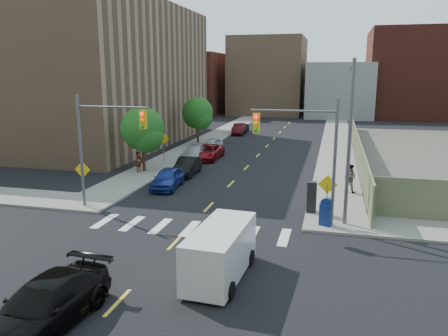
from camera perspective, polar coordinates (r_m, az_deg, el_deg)
The scene contains 30 objects.
ground at distance 20.45m, azimuth -8.41°, elevation -11.62°, with size 160.00×160.00×0.00m, color black.
sidewalk_nw at distance 61.15m, azimuth -0.22°, elevation 4.69°, with size 3.50×73.00×0.15m, color gray.
sidewalk_ne at distance 59.25m, azimuth 14.50°, elevation 4.04°, with size 3.50×73.00×0.15m, color gray.
fence_north at distance 45.78m, azimuth 16.87°, elevation 3.03°, with size 0.12×44.00×2.50m, color #6F714F.
building_nw at distance 55.58m, azimuth -18.05°, elevation 11.52°, with size 22.00×30.00×16.00m, color #8C6B4C.
bg_bldg_west at distance 92.03m, azimuth -4.46°, elevation 10.94°, with size 14.00×18.00×12.00m, color #592319.
bg_bldg_midwest at distance 90.18m, azimuth 5.83°, elevation 11.84°, with size 14.00×16.00×15.00m, color #8C6B4C.
bg_bldg_center at distance 87.24m, azimuth 14.86°, elevation 9.83°, with size 12.00×16.00×10.00m, color gray.
bg_bldg_east at distance 90.37m, azimuth 24.03°, elevation 11.17°, with size 18.00×18.00×16.00m, color #592319.
signal_nw at distance 27.02m, azimuth -15.61°, elevation 3.96°, with size 4.59×0.30×7.00m.
signal_ne at distance 23.52m, azimuth 10.67°, elevation 3.01°, with size 4.59×0.30×7.00m.
streetlight_ne at distance 24.29m, azimuth 16.11°, elevation 4.68°, with size 0.25×3.70×9.00m.
warn_sign_nw at distance 28.82m, azimuth -17.97°, elevation -0.81°, with size 1.06×0.06×2.83m.
warn_sign_ne at distance 24.50m, azimuth 13.35°, elevation -2.80°, with size 1.06×0.06×2.83m.
warn_sign_midwest at distance 40.65m, azimuth -7.89°, elevation 3.39°, with size 1.06×0.06×2.83m.
tree_west_near at distance 36.93m, azimuth -10.55°, elevation 4.72°, with size 3.66×3.64×5.52m.
tree_west_far at distance 50.85m, azimuth -3.46°, elevation 6.96°, with size 3.66×3.64×5.52m.
parked_car_blue at distance 32.03m, azimuth -7.39°, elevation -1.34°, with size 1.72×4.27×1.45m, color navy.
parked_car_black at distance 36.02m, azimuth -4.85°, elevation 0.22°, with size 1.49×4.29×1.41m, color black.
parked_car_red at distance 42.39m, azimuth -2.20°, elevation 2.11°, with size 2.37×5.13×1.43m, color maroon.
parked_car_silver at distance 41.92m, azimuth -3.90°, elevation 1.96°, with size 1.97×4.85×1.41m, color #A1A2A8.
parked_car_white at distance 47.02m, azimuth -1.63°, elevation 3.07°, with size 1.57×3.91×1.33m, color #B4B4B4.
parked_car_maroon at distance 59.65m, azimuth 1.97°, elevation 5.10°, with size 1.51×4.34×1.43m, color #3D0C0E.
parked_car_grey at distance 61.93m, azimuth 2.14°, elevation 5.29°, with size 2.09×4.53×1.26m, color black.
black_sedan at distance 16.14m, azimuth -22.36°, elevation -16.24°, with size 2.21×5.44×1.58m, color black.
cargo_van at distance 18.22m, azimuth -0.33°, elevation -10.64°, with size 2.20×4.85×2.18m.
mailbox at distance 24.33m, azimuth 13.20°, elevation -5.61°, with size 0.76×0.67×1.53m.
payphone at distance 26.31m, azimuth 11.36°, elevation -3.74°, with size 0.55×0.45×1.85m, color black.
pedestrian_west at distance 36.91m, azimuth -11.08°, elevation 0.77°, with size 0.61×0.40×1.68m, color gray.
pedestrian_east at distance 31.31m, azimuth 16.08°, elevation -1.28°, with size 0.96×0.75×1.97m, color gray.
Camera 1 is at (7.38, -17.18, 8.27)m, focal length 35.00 mm.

